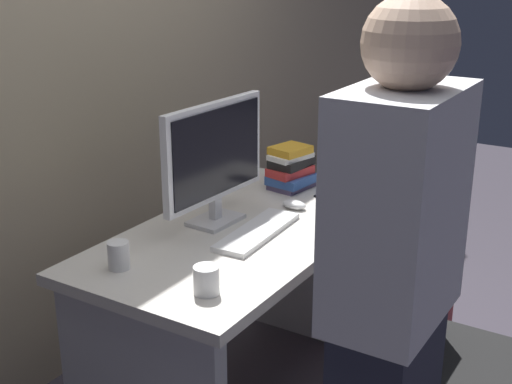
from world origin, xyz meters
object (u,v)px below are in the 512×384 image
monitor (215,156)px  cup_by_monitor (119,255)px  keyboard (257,232)px  mouse (294,205)px  book_stack (291,169)px  office_chair (440,373)px  cup_near_keyboard (206,280)px  handbag (424,336)px  cell_phone (333,198)px  desk (245,287)px  person_at_desk (390,318)px

monitor → cup_by_monitor: 0.54m
monitor → keyboard: monitor is taller
mouse → cup_by_monitor: cup_by_monitor is taller
keyboard → mouse: (0.30, 0.01, 0.01)m
keyboard → book_stack: book_stack is taller
monitor → mouse: bearing=-32.4°
keyboard → monitor: bearing=81.7°
cup_by_monitor → book_stack: size_ratio=0.40×
office_chair → cup_by_monitor: size_ratio=10.34×
cup_near_keyboard → handbag: 1.36m
mouse → cup_by_monitor: (-0.77, 0.21, 0.03)m
office_chair → monitor: size_ratio=1.74×
cup_by_monitor → cell_phone: cup_by_monitor is taller
desk → cell_phone: cell_phone is taller
desk → monitor: monitor is taller
desk → office_chair: office_chair is taller
cup_near_keyboard → person_at_desk: bearing=-89.4°
cup_near_keyboard → handbag: (1.14, -0.33, -0.66)m
office_chair → cup_near_keyboard: (-0.46, 0.59, 0.37)m
monitor → mouse: (0.28, -0.18, -0.24)m
keyboard → mouse: 0.30m
person_at_desk → cell_phone: person_at_desk is taller
office_chair → person_at_desk: (-0.45, 0.02, 0.41)m
person_at_desk → cup_by_monitor: (-0.01, 0.91, -0.04)m
office_chair → person_at_desk: person_at_desk is taller
mouse → monitor: bearing=147.6°
cup_near_keyboard → book_stack: size_ratio=0.38×
office_chair → keyboard: office_chair is taller
cell_phone → cup_near_keyboard: bearing=-164.7°
cup_by_monitor → monitor: bearing=-4.0°
mouse → cup_near_keyboard: 0.78m
book_stack → mouse: bearing=-148.0°
book_stack → office_chair: bearing=-121.5°
office_chair → mouse: (0.31, 0.72, 0.35)m
monitor → cup_near_keyboard: bearing=-147.9°
book_stack → desk: bearing=-170.9°
cup_near_keyboard → handbag: cup_near_keyboard is taller
cup_by_monitor → book_stack: 0.99m
desk → cell_phone: bearing=-16.7°
keyboard → cup_by_monitor: 0.53m
cell_phone → mouse: bearing=168.4°
cup_by_monitor → book_stack: book_stack is taller
desk → person_at_desk: person_at_desk is taller
person_at_desk → keyboard: person_at_desk is taller
cup_by_monitor → person_at_desk: bearing=-89.2°
cell_phone → keyboard: bearing=-175.3°
cup_near_keyboard → handbag: bearing=-16.0°
desk → cell_phone: 0.54m
office_chair → keyboard: 0.78m
desk → cup_near_keyboard: size_ratio=15.37×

